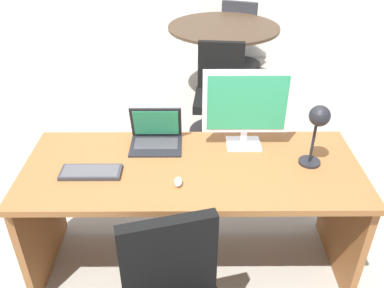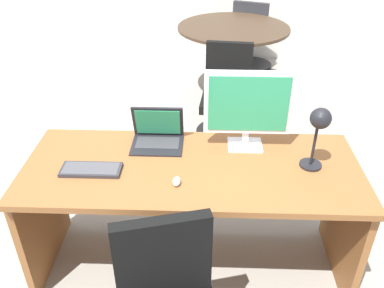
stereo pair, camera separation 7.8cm
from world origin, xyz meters
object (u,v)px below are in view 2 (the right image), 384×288
at_px(monitor, 248,106).
at_px(meeting_chair_far, 226,101).
at_px(laptop, 158,132).
at_px(keyboard, 91,170).
at_px(desk_lamp, 319,126).
at_px(meeting_table, 233,44).
at_px(desk, 192,191).
at_px(mouse, 177,181).
at_px(meeting_chair_near, 251,41).

relative_size(monitor, meeting_chair_far, 0.58).
xyz_separation_m(laptop, keyboard, (-0.33, -0.32, -0.06)).
bearing_deg(desk_lamp, meeting_table, 96.60).
xyz_separation_m(meeting_table, meeting_chair_far, (-0.09, -0.88, -0.27)).
bearing_deg(meeting_chair_far, desk, -99.37).
xyz_separation_m(mouse, meeting_table, (0.43, 2.73, -0.17)).
bearing_deg(desk_lamp, laptop, 164.00).
bearing_deg(meeting_chair_far, keyboard, -114.84).
bearing_deg(meeting_chair_near, desk_lamp, -90.01).
relative_size(keyboard, desk_lamp, 0.88).
relative_size(keyboard, meeting_chair_far, 0.38).
relative_size(desk, keyboard, 5.75).
bearing_deg(meeting_chair_near, laptop, -105.34).
xyz_separation_m(mouse, desk_lamp, (0.72, 0.16, 0.25)).
bearing_deg(meeting_chair_near, keyboard, -108.97).
relative_size(laptop, meeting_chair_near, 0.34).
bearing_deg(desk, meeting_chair_far, 80.63).
height_order(desk, meeting_table, meeting_table).
xyz_separation_m(mouse, meeting_chair_near, (0.73, 3.57, -0.40)).
distance_m(desk, desk_lamp, 0.81).
distance_m(keyboard, meeting_table, 2.79).
height_order(mouse, meeting_table, meeting_table).
relative_size(desk, laptop, 6.16).
relative_size(desk, monitor, 3.76).
xyz_separation_m(desk, desk_lamp, (0.65, -0.05, 0.48)).
xyz_separation_m(keyboard, meeting_table, (0.90, 2.63, -0.16)).
xyz_separation_m(keyboard, meeting_chair_near, (1.19, 3.47, -0.40)).
height_order(keyboard, meeting_table, meeting_table).
bearing_deg(meeting_chair_near, mouse, -101.49).
height_order(keyboard, desk_lamp, desk_lamp).
bearing_deg(monitor, meeting_chair_near, 83.80).
bearing_deg(monitor, meeting_table, 88.81).
bearing_deg(mouse, keyboard, 168.65).
distance_m(monitor, laptop, 0.56).
height_order(desk, meeting_chair_far, meeting_chair_far).
xyz_separation_m(laptop, desk_lamp, (0.87, -0.25, 0.20)).
distance_m(mouse, meeting_chair_far, 1.92).
height_order(meeting_chair_near, meeting_chair_far, meeting_chair_near).
bearing_deg(meeting_table, keyboard, -108.81).
distance_m(desk, meeting_table, 2.54).
xyz_separation_m(monitor, laptop, (-0.52, 0.03, -0.20)).
xyz_separation_m(desk_lamp, meeting_chair_near, (0.00, 3.40, -0.65)).
xyz_separation_m(desk, monitor, (0.31, 0.17, 0.48)).
bearing_deg(keyboard, mouse, -11.35).
height_order(monitor, meeting_chair_near, monitor).
bearing_deg(meeting_chair_near, desk, -101.02).
relative_size(keyboard, meeting_table, 0.27).
distance_m(laptop, meeting_table, 2.39).
bearing_deg(meeting_table, mouse, -98.92).
relative_size(desk, meeting_chair_far, 2.16).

